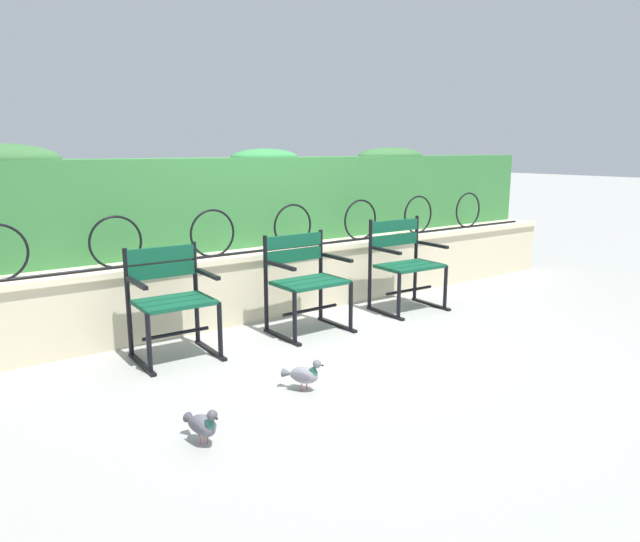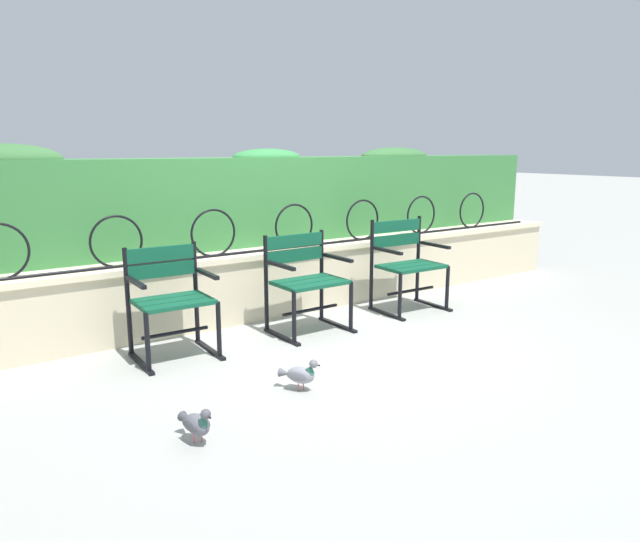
% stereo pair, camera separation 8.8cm
% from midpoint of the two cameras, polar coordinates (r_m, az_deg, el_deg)
% --- Properties ---
extents(ground_plane, '(60.00, 60.00, 0.00)m').
position_cam_midpoint_polar(ground_plane, '(5.00, 1.06, -6.35)').
color(ground_plane, '#9E9E99').
extents(stone_wall, '(7.74, 0.41, 0.63)m').
position_cam_midpoint_polar(stone_wall, '(5.62, -4.15, -0.98)').
color(stone_wall, beige).
rests_on(stone_wall, ground).
extents(iron_arch_fence, '(7.19, 0.02, 0.42)m').
position_cam_midpoint_polar(iron_arch_fence, '(5.37, -5.52, 3.78)').
color(iron_arch_fence, black).
rests_on(iron_arch_fence, stone_wall).
extents(hedge_row, '(7.58, 0.50, 0.96)m').
position_cam_midpoint_polar(hedge_row, '(5.86, -6.51, 7.02)').
color(hedge_row, '#387A3D').
rests_on(hedge_row, stone_wall).
extents(park_chair_left, '(0.59, 0.53, 0.84)m').
position_cam_midpoint_polar(park_chair_left, '(4.57, -13.75, -2.48)').
color(park_chair_left, '#0F4C33').
rests_on(park_chair_left, ground).
extents(park_chair_centre, '(0.63, 0.53, 0.84)m').
position_cam_midpoint_polar(park_chair_centre, '(5.06, -0.94, -0.72)').
color(park_chair_centre, '#0F4C33').
rests_on(park_chair_centre, ground).
extents(park_chair_right, '(0.66, 0.54, 0.89)m').
position_cam_midpoint_polar(park_chair_right, '(5.81, 8.76, 0.89)').
color(park_chair_right, '#0F4C33').
rests_on(park_chair_right, ground).
extents(pigeon_near_chairs, '(0.13, 0.29, 0.22)m').
position_cam_midpoint_polar(pigeon_near_chairs, '(3.32, -11.06, -14.22)').
color(pigeon_near_chairs, '#5B5B66').
rests_on(pigeon_near_chairs, ground).
extents(pigeon_far_side, '(0.20, 0.26, 0.22)m').
position_cam_midpoint_polar(pigeon_far_side, '(3.91, -1.27, -9.91)').
color(pigeon_far_side, gray).
rests_on(pigeon_far_side, ground).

